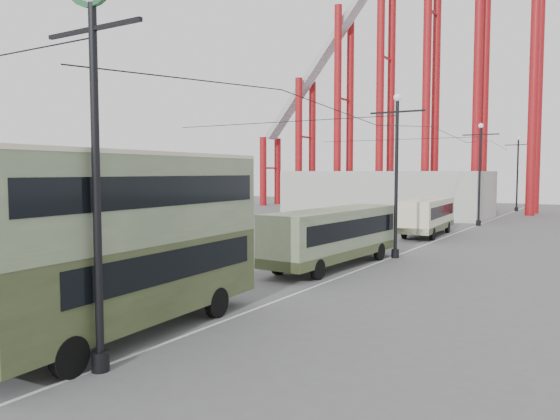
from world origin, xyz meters
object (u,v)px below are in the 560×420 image
Objects in this scene: pedestrian at (157,270)px; lamp_post_near at (93,48)px; double_decker_bus at (129,233)px; single_decker_cream at (428,215)px; single_decker_green at (335,234)px.

lamp_post_near is at bearing 117.12° from pedestrian.
double_decker_bus is 1.13× the size of single_decker_cream.
single_decker_green is 6.86× the size of pedestrian.
single_decker_green is 16.38m from single_decker_cream.
double_decker_bus reaches higher than single_decker_cream.
pedestrian is at bearing -112.27° from single_decker_green.
lamp_post_near is 6.93× the size of pedestrian.
single_decker_cream is 25.46m from pedestrian.
single_decker_cream is (-0.07, 30.44, -1.50)m from double_decker_bus.
lamp_post_near reaches higher than pedestrian.
lamp_post_near is 1.01× the size of single_decker_green.
double_decker_bus reaches higher than single_decker_green.
pedestrian is at bearing 124.19° from double_decker_bus.
double_decker_bus is at bearing 123.18° from lamp_post_near.
lamp_post_near is 5.64m from double_decker_bus.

